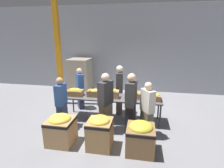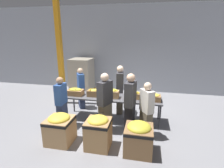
{
  "view_description": "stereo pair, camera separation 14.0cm",
  "coord_description": "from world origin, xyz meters",
  "px_view_note": "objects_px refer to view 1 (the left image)",
  "views": [
    {
      "loc": [
        0.91,
        -5.1,
        2.66
      ],
      "look_at": [
        -0.01,
        -0.02,
        1.21
      ],
      "focal_mm": 28.0,
      "sensor_mm": 36.0,
      "label": 1
    },
    {
      "loc": [
        1.05,
        -5.07,
        2.66
      ],
      "look_at": [
        -0.01,
        -0.02,
        1.21
      ],
      "focal_mm": 28.0,
      "sensor_mm": 36.0,
      "label": 2
    }
  ],
  "objects_px": {
    "banana_box_2": "(112,93)",
    "donation_bin_0": "(61,128)",
    "volunteer_1": "(61,103)",
    "banana_box_3": "(133,94)",
    "volunteer_3": "(106,103)",
    "pallet_stack_0": "(80,76)",
    "volunteer_4": "(131,104)",
    "support_pillar": "(59,53)",
    "volunteer_2": "(80,89)",
    "donation_bin_1": "(100,131)",
    "volunteer_5": "(147,110)",
    "banana_box_0": "(75,92)",
    "donation_bin_2": "(140,136)",
    "banana_box_1": "(94,93)",
    "sorting_table": "(112,98)",
    "banana_box_4": "(153,97)",
    "volunteer_0": "(119,90)"
  },
  "relations": [
    {
      "from": "banana_box_1",
      "to": "volunteer_1",
      "type": "relative_size",
      "value": 0.27
    },
    {
      "from": "banana_box_3",
      "to": "support_pillar",
      "type": "bearing_deg",
      "value": 160.05
    },
    {
      "from": "banana_box_0",
      "to": "banana_box_4",
      "type": "bearing_deg",
      "value": 0.24
    },
    {
      "from": "banana_box_0",
      "to": "volunteer_5",
      "type": "bearing_deg",
      "value": -16.6
    },
    {
      "from": "volunteer_0",
      "to": "donation_bin_2",
      "type": "bearing_deg",
      "value": 14.48
    },
    {
      "from": "donation_bin_0",
      "to": "pallet_stack_0",
      "type": "height_order",
      "value": "pallet_stack_0"
    },
    {
      "from": "banana_box_2",
      "to": "volunteer_1",
      "type": "xyz_separation_m",
      "value": [
        -1.38,
        -0.63,
        -0.17
      ]
    },
    {
      "from": "banana_box_0",
      "to": "donation_bin_1",
      "type": "xyz_separation_m",
      "value": [
        1.16,
        -1.41,
        -0.47
      ]
    },
    {
      "from": "volunteer_3",
      "to": "volunteer_5",
      "type": "xyz_separation_m",
      "value": [
        1.14,
        -0.08,
        -0.09
      ]
    },
    {
      "from": "banana_box_1",
      "to": "donation_bin_2",
      "type": "relative_size",
      "value": 0.55
    },
    {
      "from": "volunteer_5",
      "to": "support_pillar",
      "type": "distance_m",
      "value": 3.96
    },
    {
      "from": "banana_box_2",
      "to": "banana_box_3",
      "type": "height_order",
      "value": "banana_box_2"
    },
    {
      "from": "banana_box_0",
      "to": "donation_bin_2",
      "type": "distance_m",
      "value": 2.6
    },
    {
      "from": "volunteer_4",
      "to": "support_pillar",
      "type": "relative_size",
      "value": 0.42
    },
    {
      "from": "banana_box_2",
      "to": "donation_bin_0",
      "type": "relative_size",
      "value": 0.55
    },
    {
      "from": "volunteer_2",
      "to": "pallet_stack_0",
      "type": "bearing_deg",
      "value": 167.08
    },
    {
      "from": "sorting_table",
      "to": "banana_box_4",
      "type": "height_order",
      "value": "banana_box_4"
    },
    {
      "from": "banana_box_1",
      "to": "volunteer_3",
      "type": "distance_m",
      "value": 0.81
    },
    {
      "from": "volunteer_0",
      "to": "volunteer_5",
      "type": "xyz_separation_m",
      "value": [
        0.92,
        -1.35,
        -0.08
      ]
    },
    {
      "from": "banana_box_1",
      "to": "volunteer_1",
      "type": "bearing_deg",
      "value": -140.74
    },
    {
      "from": "banana_box_2",
      "to": "volunteer_3",
      "type": "distance_m",
      "value": 0.62
    },
    {
      "from": "volunteer_3",
      "to": "donation_bin_0",
      "type": "distance_m",
      "value": 1.34
    },
    {
      "from": "banana_box_1",
      "to": "pallet_stack_0",
      "type": "xyz_separation_m",
      "value": [
        -1.41,
        2.56,
        -0.11
      ]
    },
    {
      "from": "volunteer_1",
      "to": "volunteer_4",
      "type": "xyz_separation_m",
      "value": [
        2.01,
        0.06,
        0.09
      ]
    },
    {
      "from": "banana_box_0",
      "to": "banana_box_3",
      "type": "xyz_separation_m",
      "value": [
        1.84,
        0.08,
        -0.0
      ]
    },
    {
      "from": "banana_box_3",
      "to": "donation_bin_1",
      "type": "height_order",
      "value": "banana_box_3"
    },
    {
      "from": "volunteer_2",
      "to": "donation_bin_0",
      "type": "relative_size",
      "value": 1.96
    },
    {
      "from": "volunteer_4",
      "to": "donation_bin_1",
      "type": "distance_m",
      "value": 1.15
    },
    {
      "from": "volunteer_1",
      "to": "volunteer_5",
      "type": "bearing_deg",
      "value": -90.96
    },
    {
      "from": "volunteer_2",
      "to": "donation_bin_1",
      "type": "distance_m",
      "value": 2.59
    },
    {
      "from": "support_pillar",
      "to": "pallet_stack_0",
      "type": "bearing_deg",
      "value": 80.58
    },
    {
      "from": "sorting_table",
      "to": "volunteer_2",
      "type": "distance_m",
      "value": 1.52
    },
    {
      "from": "banana_box_4",
      "to": "donation_bin_0",
      "type": "xyz_separation_m",
      "value": [
        -2.3,
        -1.42,
        -0.49
      ]
    },
    {
      "from": "banana_box_1",
      "to": "volunteer_5",
      "type": "xyz_separation_m",
      "value": [
        1.65,
        -0.71,
        -0.15
      ]
    },
    {
      "from": "banana_box_0",
      "to": "donation_bin_0",
      "type": "bearing_deg",
      "value": -83.61
    },
    {
      "from": "banana_box_0",
      "to": "volunteer_4",
      "type": "distance_m",
      "value": 1.92
    },
    {
      "from": "donation_bin_1",
      "to": "support_pillar",
      "type": "bearing_deg",
      "value": 130.97
    },
    {
      "from": "banana_box_4",
      "to": "donation_bin_2",
      "type": "distance_m",
      "value": 1.53
    },
    {
      "from": "volunteer_5",
      "to": "pallet_stack_0",
      "type": "distance_m",
      "value": 4.48
    },
    {
      "from": "volunteer_4",
      "to": "donation_bin_1",
      "type": "relative_size",
      "value": 2.07
    },
    {
      "from": "donation_bin_2",
      "to": "banana_box_2",
      "type": "bearing_deg",
      "value": 123.21
    },
    {
      "from": "volunteer_4",
      "to": "support_pillar",
      "type": "height_order",
      "value": "support_pillar"
    },
    {
      "from": "sorting_table",
      "to": "banana_box_3",
      "type": "height_order",
      "value": "banana_box_3"
    },
    {
      "from": "banana_box_4",
      "to": "volunteer_1",
      "type": "bearing_deg",
      "value": -166.5
    },
    {
      "from": "volunteer_5",
      "to": "support_pillar",
      "type": "height_order",
      "value": "support_pillar"
    },
    {
      "from": "banana_box_3",
      "to": "volunteer_1",
      "type": "bearing_deg",
      "value": -160.85
    },
    {
      "from": "volunteer_5",
      "to": "banana_box_3",
      "type": "bearing_deg",
      "value": -4.21
    },
    {
      "from": "banana_box_3",
      "to": "volunteer_3",
      "type": "distance_m",
      "value": 0.98
    },
    {
      "from": "volunteer_0",
      "to": "banana_box_3",
      "type": "bearing_deg",
      "value": 33.55
    },
    {
      "from": "donation_bin_0",
      "to": "donation_bin_1",
      "type": "bearing_deg",
      "value": -0.0
    }
  ]
}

